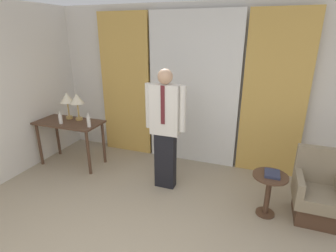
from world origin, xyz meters
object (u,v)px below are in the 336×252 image
(table_lamp_right, at_px, (77,100))
(bottle_by_lamp, at_px, (89,121))
(desk, at_px, (70,129))
(book, at_px, (272,174))
(bottle_near_edge, at_px, (60,119))
(armchair, at_px, (317,195))
(table_lamp_left, at_px, (67,99))
(person, at_px, (165,126))
(side_table, at_px, (269,188))

(table_lamp_right, height_order, bottle_by_lamp, table_lamp_right)
(desk, distance_m, book, 3.30)
(bottle_near_edge, height_order, armchair, bottle_near_edge)
(desk, height_order, bottle_by_lamp, bottle_by_lamp)
(table_lamp_left, bearing_deg, desk, -54.26)
(bottle_near_edge, bearing_deg, table_lamp_left, 101.06)
(bottle_near_edge, xyz_separation_m, armchair, (3.89, -0.03, -0.55))
(person, bearing_deg, armchair, -1.11)
(desk, xyz_separation_m, table_lamp_left, (-0.10, 0.14, 0.49))
(desk, bearing_deg, side_table, -5.51)
(table_lamp_right, bearing_deg, armchair, -4.69)
(desk, bearing_deg, bottle_by_lamp, -11.96)
(table_lamp_right, relative_size, armchair, 0.53)
(armchair, distance_m, side_table, 0.59)
(desk, height_order, table_lamp_left, table_lamp_left)
(armchair, bearing_deg, table_lamp_right, 175.31)
(desk, bearing_deg, book, -5.18)
(bottle_near_edge, height_order, person, person)
(bottle_near_edge, height_order, book, bottle_near_edge)
(bottle_by_lamp, height_order, side_table, bottle_by_lamp)
(table_lamp_right, relative_size, person, 0.26)
(desk, relative_size, bottle_by_lamp, 4.85)
(desk, relative_size, book, 4.98)
(desk, xyz_separation_m, book, (3.29, -0.30, -0.08))
(desk, bearing_deg, table_lamp_left, 125.74)
(table_lamp_left, xyz_separation_m, bottle_by_lamp, (0.59, -0.25, -0.26))
(book, bearing_deg, person, 173.22)
(book, bearing_deg, desk, 174.82)
(table_lamp_right, xyz_separation_m, side_table, (3.17, -0.46, -0.76))
(side_table, bearing_deg, table_lamp_left, 172.23)
(armchair, height_order, book, armchair)
(side_table, distance_m, book, 0.20)
(bottle_near_edge, bearing_deg, book, -2.92)
(bottle_by_lamp, distance_m, side_table, 2.83)
(person, xyz_separation_m, book, (1.48, -0.18, -0.39))
(table_lamp_left, bearing_deg, armchair, -4.45)
(table_lamp_left, bearing_deg, table_lamp_right, 0.00)
(bottle_by_lamp, distance_m, person, 1.33)
(side_table, bearing_deg, table_lamp_right, 171.73)
(bottle_by_lamp, xyz_separation_m, book, (2.80, -0.19, -0.30))
(bottle_near_edge, relative_size, bottle_by_lamp, 0.88)
(bottle_by_lamp, bearing_deg, book, -3.97)
(person, relative_size, book, 7.81)
(table_lamp_left, height_order, armchair, table_lamp_left)
(desk, bearing_deg, bottle_near_edge, -111.73)
(desk, relative_size, table_lamp_left, 2.44)
(table_lamp_right, distance_m, bottle_near_edge, 0.42)
(bottle_by_lamp, relative_size, side_table, 0.41)
(table_lamp_right, bearing_deg, desk, -125.74)
(desk, relative_size, side_table, 1.99)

